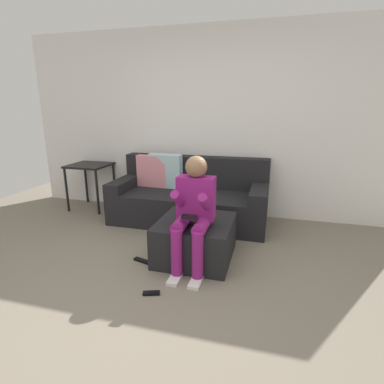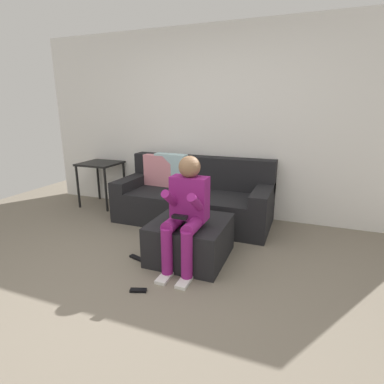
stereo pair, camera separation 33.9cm
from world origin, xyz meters
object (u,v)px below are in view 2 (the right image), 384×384
Objects in this scene: couch_sectional at (193,197)px; remote_near_ottoman at (138,290)px; remote_by_storage_bin at (137,258)px; ottoman at (190,239)px; side_table at (101,169)px; person_seated at (186,208)px.

remote_near_ottoman is at bearing -84.39° from couch_sectional.
couch_sectional is 1.83m from remote_near_ottoman.
remote_by_storage_bin is at bearing -95.76° from couch_sectional.
side_table is at bearing 149.53° from ottoman.
person_seated is at bearing -72.40° from couch_sectional.
remote_near_ottoman is (-0.22, -0.54, -0.60)m from person_seated.
side_table reaches higher than remote_near_ottoman.
remote_by_storage_bin is (-0.53, -0.05, -0.60)m from person_seated.
couch_sectional is 1.90× the size of person_seated.
remote_near_ottoman is (-0.19, -0.74, -0.19)m from ottoman.
remote_near_ottoman is at bearing -104.61° from ottoman.
couch_sectional is at bearing 109.13° from ottoman.
couch_sectional reaches higher than remote_by_storage_bin.
remote_near_ottoman is (1.77, -1.89, -0.57)m from side_table.
remote_near_ottoman is (0.18, -1.80, -0.31)m from couch_sectional.
ottoman is 4.03× the size of remote_by_storage_bin.
side_table is 2.66m from remote_near_ottoman.
side_table is (-1.60, 0.09, 0.26)m from couch_sectional.
side_table is 2.10m from remote_by_storage_bin.
remote_near_ottoman is 0.74× the size of remote_by_storage_bin.
person_seated is at bearing 21.55° from remote_by_storage_bin.
ottoman is at bearing 98.72° from person_seated.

